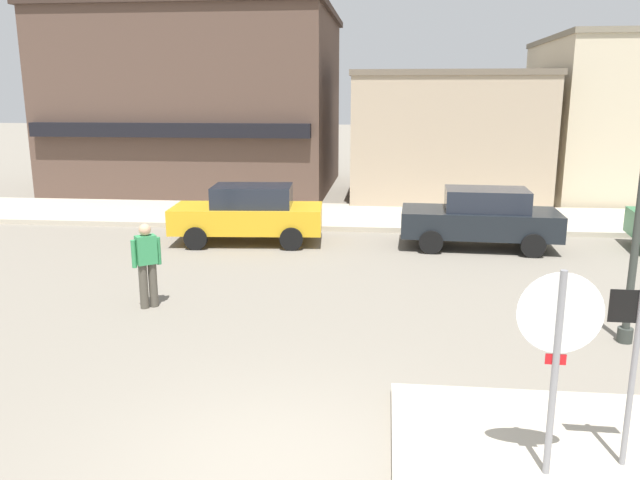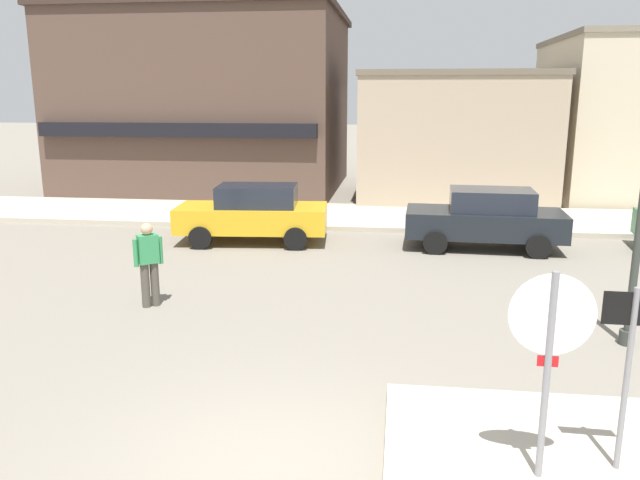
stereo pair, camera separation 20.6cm
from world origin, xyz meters
TOP-DOWN VIEW (x-y plane):
  - ground_plane at (0.00, 0.00)m, footprint 160.00×160.00m
  - kerb_far at (0.00, 14.04)m, footprint 80.00×4.00m
  - stop_sign at (2.76, 0.08)m, footprint 0.82×0.07m
  - one_way_sign at (3.59, 0.32)m, footprint 0.60×0.06m
  - parked_car_nearest at (-2.60, 10.42)m, footprint 4.13×2.13m
  - parked_car_second at (3.54, 10.48)m, footprint 4.07×2.02m
  - pedestrian_crossing_near at (-3.33, 4.99)m, footprint 0.49×0.41m
  - building_corner_shop at (-6.68, 20.52)m, footprint 11.06×9.47m
  - building_storefront_left_near at (3.25, 18.53)m, footprint 7.00×5.99m
  - building_storefront_left_mid at (9.75, 19.94)m, footprint 5.37×7.44m

SIDE VIEW (x-z plane):
  - ground_plane at x=0.00m, z-range 0.00..0.00m
  - kerb_far at x=0.00m, z-range 0.00..0.15m
  - parked_car_nearest at x=-2.60m, z-range 0.03..1.59m
  - parked_car_second at x=3.54m, z-range 0.03..1.59m
  - pedestrian_crossing_near at x=-3.33m, z-range 0.06..1.67m
  - one_way_sign at x=3.59m, z-range 0.28..2.38m
  - stop_sign at x=2.76m, z-range 0.37..2.67m
  - building_storefront_left_near at x=3.25m, z-range 0.00..4.75m
  - building_storefront_left_mid at x=9.75m, z-range 0.00..6.09m
  - building_corner_shop at x=-6.68m, z-range 0.00..7.26m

